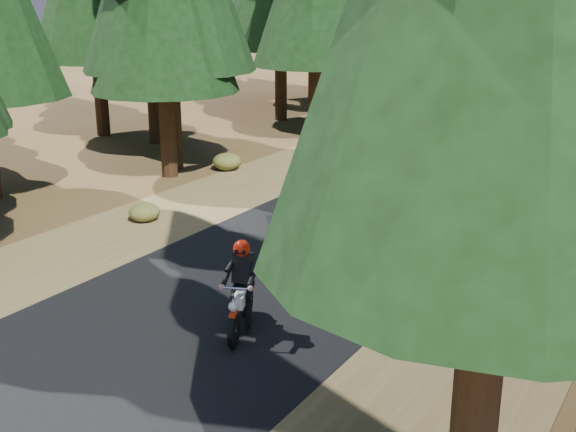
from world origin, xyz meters
name	(u,v)px	position (x,y,z in m)	size (l,w,h in m)	color
ground	(249,288)	(0.00, 0.00, 0.00)	(120.00, 120.00, 0.00)	#462E19
road	(360,222)	(0.00, 5.00, 0.01)	(6.00, 100.00, 0.01)	black
shoulder_l	(215,196)	(-4.60, 5.00, 0.00)	(3.20, 100.00, 0.01)	brown
shoulder_r	(546,255)	(4.60, 5.00, 0.00)	(3.20, 100.00, 0.01)	brown
understory_shrubs	(468,191)	(1.71, 8.36, 0.29)	(16.80, 29.08, 0.69)	#474C1E
rider_lead	(241,303)	(0.97, -1.63, 0.54)	(1.21, 1.87, 1.61)	white
rider_follow	(325,170)	(-2.40, 7.52, 0.53)	(0.84, 1.84, 1.58)	#96150A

